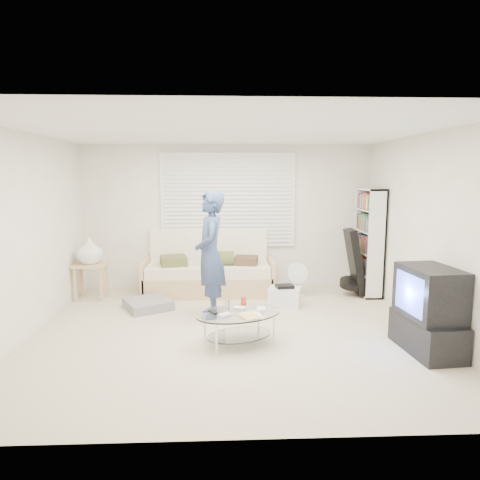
{
  "coord_description": "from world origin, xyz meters",
  "views": [
    {
      "loc": [
        -0.11,
        -5.21,
        1.98
      ],
      "look_at": [
        0.13,
        0.3,
        1.14
      ],
      "focal_mm": 32.0,
      "sensor_mm": 36.0,
      "label": 1
    }
  ],
  "objects_px": {
    "bookshelf": "(369,242)",
    "coffee_table": "(239,319)",
    "tv_unit": "(428,311)",
    "futon_sofa": "(209,273)"
  },
  "relations": [
    {
      "from": "bookshelf",
      "to": "coffee_table",
      "type": "xyz_separation_m",
      "value": [
        -2.23,
        -2.09,
        -0.57
      ]
    },
    {
      "from": "tv_unit",
      "to": "futon_sofa",
      "type": "bearing_deg",
      "value": 134.64
    },
    {
      "from": "futon_sofa",
      "to": "coffee_table",
      "type": "height_order",
      "value": "futon_sofa"
    },
    {
      "from": "coffee_table",
      "to": "tv_unit",
      "type": "bearing_deg",
      "value": -8.03
    },
    {
      "from": "futon_sofa",
      "to": "coffee_table",
      "type": "distance_m",
      "value": 2.31
    },
    {
      "from": "futon_sofa",
      "to": "tv_unit",
      "type": "height_order",
      "value": "futon_sofa"
    },
    {
      "from": "futon_sofa",
      "to": "tv_unit",
      "type": "distance_m",
      "value": 3.61
    },
    {
      "from": "tv_unit",
      "to": "coffee_table",
      "type": "height_order",
      "value": "tv_unit"
    },
    {
      "from": "tv_unit",
      "to": "coffee_table",
      "type": "relative_size",
      "value": 0.81
    },
    {
      "from": "bookshelf",
      "to": "tv_unit",
      "type": "relative_size",
      "value": 1.82
    }
  ]
}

